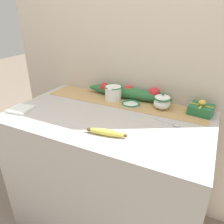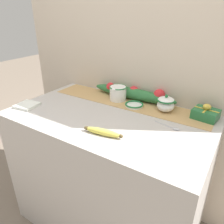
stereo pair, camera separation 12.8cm
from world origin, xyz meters
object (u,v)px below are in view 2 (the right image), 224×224
object	(u,v)px
napkin_stack	(27,105)
spoon	(175,128)
banana	(103,132)
cream_pitcher	(118,93)
gift_box	(206,113)
sugar_bowl	(166,104)
small_dish	(134,105)

from	to	relation	value
napkin_stack	spoon	bearing A→B (deg)	14.29
spoon	napkin_stack	bearing A→B (deg)	-153.04
banana	spoon	bearing A→B (deg)	41.75
banana	spoon	xyz separation A→B (m)	(0.30, 0.27, -0.01)
cream_pitcher	napkin_stack	bearing A→B (deg)	-136.97
spoon	napkin_stack	xyz separation A→B (m)	(-0.94, -0.24, 0.00)
gift_box	banana	bearing A→B (deg)	-130.15
cream_pitcher	banana	distance (m)	0.49
spoon	gift_box	size ratio (longest dim) A/B	1.03
spoon	napkin_stack	distance (m)	0.97
cream_pitcher	napkin_stack	size ratio (longest dim) A/B	1.09
sugar_bowl	banana	world-z (taller)	sugar_bowl
sugar_bowl	banana	xyz separation A→B (m)	(-0.17, -0.45, -0.04)
cream_pitcher	small_dish	bearing A→B (deg)	-14.90
small_dish	gift_box	xyz separation A→B (m)	(0.44, 0.07, 0.02)
small_dish	cream_pitcher	bearing A→B (deg)	165.10
small_dish	spoon	xyz separation A→B (m)	(0.33, -0.15, -0.01)
cream_pitcher	banana	xyz separation A→B (m)	(0.18, -0.46, -0.04)
spoon	gift_box	distance (m)	0.25
napkin_stack	gift_box	bearing A→B (deg)	23.59
banana	gift_box	distance (m)	0.64
napkin_stack	gift_box	distance (m)	1.15
sugar_bowl	spoon	distance (m)	0.23
cream_pitcher	small_dish	world-z (taller)	cream_pitcher
banana	spoon	size ratio (longest dim) A/B	1.41
sugar_bowl	banana	bearing A→B (deg)	-110.62
sugar_bowl	banana	distance (m)	0.49
banana	napkin_stack	size ratio (longest dim) A/B	1.72
cream_pitcher	gift_box	bearing A→B (deg)	2.95
sugar_bowl	gift_box	world-z (taller)	sugar_bowl
spoon	banana	bearing A→B (deg)	-125.57
small_dish	napkin_stack	distance (m)	0.73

